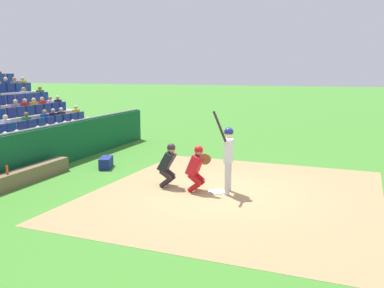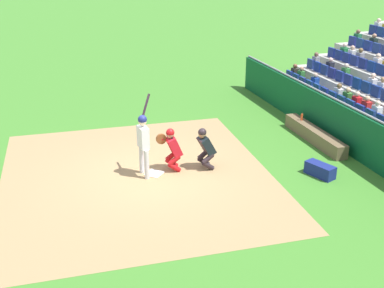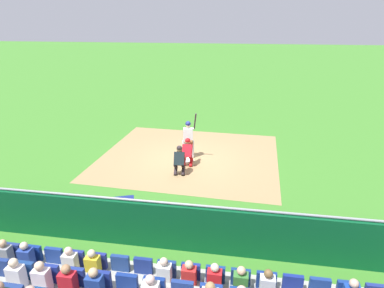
{
  "view_description": "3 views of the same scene",
  "coord_description": "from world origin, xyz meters",
  "px_view_note": "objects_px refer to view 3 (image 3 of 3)",
  "views": [
    {
      "loc": [
        10.73,
        3.09,
        3.27
      ],
      "look_at": [
        0.01,
        -0.73,
        1.29
      ],
      "focal_mm": 39.71,
      "sensor_mm": 36.0,
      "label": 1
    },
    {
      "loc": [
        -12.1,
        2.74,
        6.0
      ],
      "look_at": [
        -0.59,
        -0.93,
        1.03
      ],
      "focal_mm": 45.39,
      "sensor_mm": 36.0,
      "label": 2
    },
    {
      "loc": [
        2.39,
        -13.56,
        6.07
      ],
      "look_at": [
        0.37,
        -1.05,
        1.22
      ],
      "focal_mm": 30.43,
      "sensor_mm": 36.0,
      "label": 3
    }
  ],
  "objects_px": {
    "catcher_crouching": "(188,150)",
    "dugout_bench": "(182,230)",
    "home_plate_marker": "(188,160)",
    "equipment_duffel_bag": "(122,203)",
    "home_plate_umpire": "(179,159)",
    "water_bottle_on_bench": "(211,223)",
    "batter_at_plate": "(188,135)"
  },
  "relations": [
    {
      "from": "catcher_crouching",
      "to": "dugout_bench",
      "type": "relative_size",
      "value": 0.4
    },
    {
      "from": "dugout_bench",
      "to": "equipment_duffel_bag",
      "type": "relative_size",
      "value": 3.83
    },
    {
      "from": "home_plate_marker",
      "to": "water_bottle_on_bench",
      "type": "relative_size",
      "value": 1.95
    },
    {
      "from": "home_plate_marker",
      "to": "catcher_crouching",
      "type": "bearing_deg",
      "value": -79.69
    },
    {
      "from": "home_plate_umpire",
      "to": "equipment_duffel_bag",
      "type": "xyz_separation_m",
      "value": [
        -1.44,
        -2.9,
        -0.51
      ]
    },
    {
      "from": "home_plate_umpire",
      "to": "home_plate_marker",
      "type": "bearing_deg",
      "value": 86.47
    },
    {
      "from": "dugout_bench",
      "to": "water_bottle_on_bench",
      "type": "height_order",
      "value": "water_bottle_on_bench"
    },
    {
      "from": "catcher_crouching",
      "to": "dugout_bench",
      "type": "height_order",
      "value": "catcher_crouching"
    },
    {
      "from": "home_plate_umpire",
      "to": "catcher_crouching",
      "type": "bearing_deg",
      "value": 78.17
    },
    {
      "from": "home_plate_umpire",
      "to": "dugout_bench",
      "type": "height_order",
      "value": "home_plate_umpire"
    },
    {
      "from": "home_plate_umpire",
      "to": "equipment_duffel_bag",
      "type": "relative_size",
      "value": 1.5
    },
    {
      "from": "batter_at_plate",
      "to": "water_bottle_on_bench",
      "type": "height_order",
      "value": "batter_at_plate"
    },
    {
      "from": "home_plate_marker",
      "to": "catcher_crouching",
      "type": "distance_m",
      "value": 0.9
    },
    {
      "from": "batter_at_plate",
      "to": "equipment_duffel_bag",
      "type": "xyz_separation_m",
      "value": [
        -1.52,
        -4.66,
        -0.94
      ]
    },
    {
      "from": "dugout_bench",
      "to": "batter_at_plate",
      "type": "bearing_deg",
      "value": 97.75
    },
    {
      "from": "home_plate_umpire",
      "to": "water_bottle_on_bench",
      "type": "height_order",
      "value": "home_plate_umpire"
    },
    {
      "from": "batter_at_plate",
      "to": "catcher_crouching",
      "type": "distance_m",
      "value": 0.94
    },
    {
      "from": "catcher_crouching",
      "to": "water_bottle_on_bench",
      "type": "bearing_deg",
      "value": -72.67
    },
    {
      "from": "home_plate_marker",
      "to": "home_plate_umpire",
      "type": "bearing_deg",
      "value": -93.53
    },
    {
      "from": "home_plate_marker",
      "to": "equipment_duffel_bag",
      "type": "height_order",
      "value": "equipment_duffel_bag"
    },
    {
      "from": "batter_at_plate",
      "to": "dugout_bench",
      "type": "distance_m",
      "value": 5.98
    },
    {
      "from": "catcher_crouching",
      "to": "water_bottle_on_bench",
      "type": "relative_size",
      "value": 5.73
    },
    {
      "from": "batter_at_plate",
      "to": "home_plate_umpire",
      "type": "distance_m",
      "value": 1.82
    },
    {
      "from": "catcher_crouching",
      "to": "home_plate_marker",
      "type": "bearing_deg",
      "value": 100.31
    },
    {
      "from": "home_plate_marker",
      "to": "water_bottle_on_bench",
      "type": "xyz_separation_m",
      "value": [
        1.67,
        -5.59,
        0.54
      ]
    },
    {
      "from": "batter_at_plate",
      "to": "home_plate_umpire",
      "type": "xyz_separation_m",
      "value": [
        -0.08,
        -1.76,
        -0.43
      ]
    },
    {
      "from": "batter_at_plate",
      "to": "dugout_bench",
      "type": "xyz_separation_m",
      "value": [
        0.8,
        -5.86,
        -0.9
      ]
    },
    {
      "from": "catcher_crouching",
      "to": "equipment_duffel_bag",
      "type": "height_order",
      "value": "catcher_crouching"
    },
    {
      "from": "dugout_bench",
      "to": "equipment_duffel_bag",
      "type": "xyz_separation_m",
      "value": [
        -2.32,
        1.2,
        -0.04
      ]
    },
    {
      "from": "dugout_bench",
      "to": "equipment_duffel_bag",
      "type": "bearing_deg",
      "value": 152.69
    },
    {
      "from": "equipment_duffel_bag",
      "to": "home_plate_marker",
      "type": "bearing_deg",
      "value": 49.69
    },
    {
      "from": "dugout_bench",
      "to": "water_bottle_on_bench",
      "type": "bearing_deg",
      "value": -0.44
    }
  ]
}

